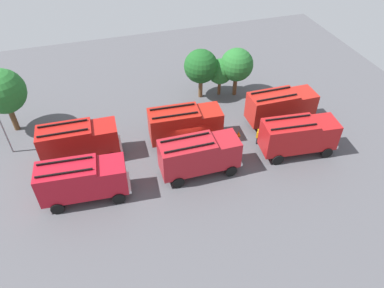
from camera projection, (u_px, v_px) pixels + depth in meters
name	position (u px, v px, depth m)	size (l,w,h in m)	color
ground_plane	(192.00, 155.00, 34.82)	(56.85, 56.85, 0.00)	#4C4C51
fire_truck_0	(82.00, 179.00, 29.43)	(7.36, 3.18, 3.88)	#AC1322
fire_truck_1	(199.00, 155.00, 31.69)	(7.21, 2.77, 3.88)	#A41A23
fire_truck_2	(298.00, 135.00, 33.72)	(7.40, 3.33, 3.88)	#AB1719
fire_truck_3	(79.00, 141.00, 33.12)	(7.27, 2.92, 3.88)	#AB1713
fire_truck_4	(185.00, 124.00, 35.03)	(7.33, 3.09, 3.88)	#A91C12
fire_truck_5	(281.00, 106.00, 37.27)	(7.20, 2.75, 3.88)	#AD1E16
firefighter_0	(258.00, 136.00, 35.51)	(0.47, 0.46, 1.71)	black
firefighter_1	(157.00, 122.00, 37.24)	(0.48, 0.44, 1.61)	black
tree_0	(3.00, 92.00, 34.86)	(4.40, 4.40, 6.82)	brown
tree_1	(201.00, 66.00, 39.92)	(3.76, 3.76, 5.82)	brown
tree_2	(220.00, 72.00, 40.91)	(2.87, 2.87, 4.44)	brown
tree_3	(237.00, 65.00, 40.32)	(3.69, 3.69, 5.72)	brown
traffic_cone_0	(239.00, 134.00, 36.79)	(0.42, 0.42, 0.59)	#F2600C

